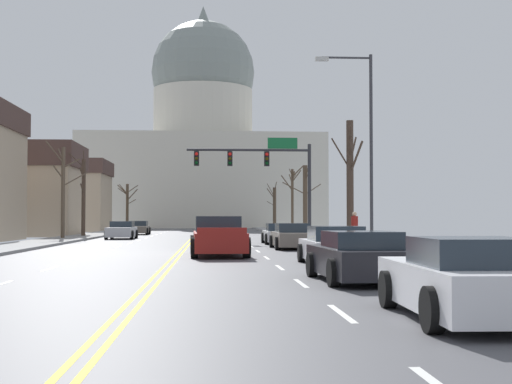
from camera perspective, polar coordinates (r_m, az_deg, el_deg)
name	(u,v)px	position (r m, az deg, el deg)	size (l,w,h in m)	color
ground	(179,253)	(30.33, -6.25, -4.94)	(20.00, 180.00, 0.20)	#4C4C51
signal_gantry	(265,166)	(44.68, 0.70, 2.11)	(7.91, 0.41, 6.48)	#28282D
street_lamp_right	(364,134)	(30.55, 8.72, 4.64)	(2.47, 0.24, 8.41)	#333338
capitol_building	(203,148)	(108.87, -4.32, 3.54)	(35.37, 21.90, 34.28)	beige
sedan_near_00	(280,234)	(41.12, 1.98, -3.44)	(2.01, 4.27, 1.20)	silver
sedan_near_01	(292,237)	(34.80, 2.92, -3.64)	(1.96, 4.60, 1.26)	#6B6056
pickup_truck_near_02	(219,238)	(28.61, -3.05, -3.74)	(2.40, 5.56, 1.60)	maroon
sedan_near_03	(334,247)	(23.25, 6.35, -4.43)	(2.03, 4.43, 1.27)	silver
sedan_near_04	(358,258)	(17.33, 8.29, -5.27)	(2.12, 4.45, 1.22)	black
sedan_near_05	(465,281)	(11.29, 16.59, -6.91)	(2.06, 4.39, 1.26)	silver
sedan_oncoming_00	(122,231)	(51.48, -10.81, -3.09)	(2.00, 4.37, 1.26)	silver
sedan_oncoming_01	(139,228)	(63.99, -9.48, -2.91)	(1.96, 4.55, 1.22)	#6B6056
flank_building_02	(57,196)	(80.05, -15.81, -0.28)	(11.21, 8.70, 7.74)	tan
bare_tree_00	(274,207)	(82.06, 1.50, -1.24)	(1.24, 2.67, 5.47)	#4C3D2D
bare_tree_01	(83,195)	(55.56, -13.80, -0.25)	(1.39, 2.00, 6.48)	#423328
bare_tree_02	(305,199)	(55.03, 4.00, -0.59)	(2.94, 1.37, 5.63)	#4C3D2D
bare_tree_03	(127,205)	(84.33, -10.37, -1.01)	(2.50, 1.71, 5.32)	#4C3D2D
bare_tree_04	(292,196)	(66.51, 2.97, -0.31)	(2.22, 2.11, 6.35)	#4C3D2D
bare_tree_05	(63,189)	(49.99, -15.34, 0.27)	(2.65, 2.22, 6.56)	brown
bare_tree_06	(350,179)	(37.15, 7.63, 1.01)	(1.65, 2.40, 6.49)	#423328
pedestrian_00	(355,227)	(35.57, 7.99, -2.81)	(0.35, 0.34, 1.69)	#4C4238
bicycle_parked	(397,244)	(28.49, 11.32, -4.17)	(0.12, 1.77, 0.85)	black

